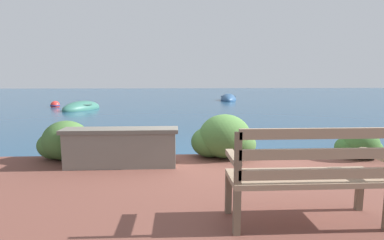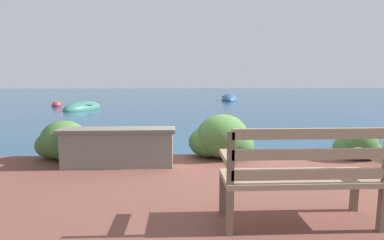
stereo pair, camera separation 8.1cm
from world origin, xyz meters
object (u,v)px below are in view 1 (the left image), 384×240
Objects in this scene: rowboat_mid at (228,99)px; rowboat_nearest at (82,108)px; park_bench at (308,173)px; mooring_buoy at (55,105)px.

rowboat_nearest is at bearing -44.40° from rowboat_mid.
mooring_buoy is (-7.74, 13.92, -0.62)m from park_bench.
rowboat_nearest is at bearing -38.83° from mooring_buoy.
rowboat_nearest is 10.12m from rowboat_mid.
rowboat_nearest is at bearing 107.42° from park_bench.
park_bench reaches higher than rowboat_nearest.
rowboat_mid reaches higher than rowboat_nearest.
rowboat_nearest is 5.04× the size of mooring_buoy.
rowboat_mid reaches higher than mooring_buoy.
park_bench is at bearing -60.92° from mooring_buoy.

